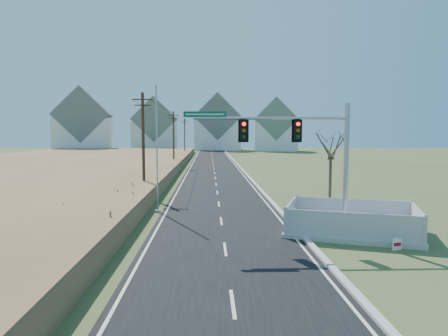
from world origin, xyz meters
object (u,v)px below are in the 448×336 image
fence_enclosure (351,228)px  open_sign (397,244)px  flagpole (157,162)px  bare_tree (331,143)px  traffic_signal_mast (311,155)px

fence_enclosure → open_sign: 3.41m
flagpole → bare_tree: flagpole is taller
open_sign → bare_tree: 8.53m
flagpole → bare_tree: (11.30, -2.38, 1.35)m
traffic_signal_mast → bare_tree: 4.93m
traffic_signal_mast → open_sign: size_ratio=15.38×
open_sign → flagpole: bearing=131.3°
open_sign → flagpole: (-12.30, 9.54, 3.17)m
open_sign → flagpole: size_ratio=0.07×
traffic_signal_mast → fence_enclosure: size_ratio=1.10×
flagpole → bare_tree: 11.63m
open_sign → bare_tree: bearing=87.0°
traffic_signal_mast → fence_enclosure: 4.70m
fence_enclosure → flagpole: bearing=170.4°
traffic_signal_mast → open_sign: 5.98m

